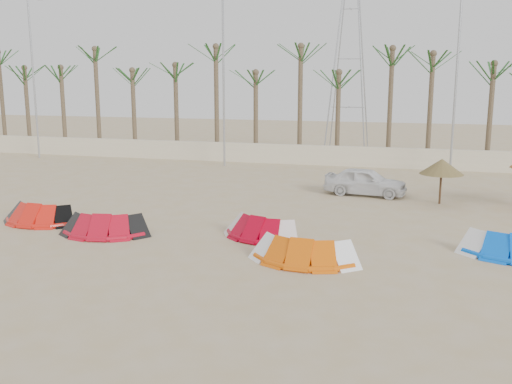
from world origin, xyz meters
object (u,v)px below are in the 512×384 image
(kite_red_left, at_px, (42,212))
(kite_red_mid, at_px, (108,223))
(kite_red_right, at_px, (262,226))
(parasol_left, at_px, (442,167))
(kite_orange, at_px, (305,248))
(car, at_px, (365,181))

(kite_red_left, distance_m, kite_red_mid, 3.51)
(kite_red_right, bearing_deg, parasol_left, 49.31)
(kite_orange, distance_m, car, 10.89)
(kite_red_left, bearing_deg, kite_orange, -10.15)
(kite_red_right, bearing_deg, car, 70.85)
(kite_red_mid, xyz_separation_m, kite_orange, (7.59, -1.15, 0.00))
(kite_red_right, bearing_deg, kite_orange, -48.07)
(kite_red_right, height_order, parasol_left, parasol_left)
(kite_red_left, relative_size, parasol_left, 1.51)
(kite_red_right, xyz_separation_m, parasol_left, (6.44, 7.49, 1.31))
(kite_red_mid, relative_size, kite_orange, 0.98)
(kite_red_left, relative_size, car, 0.79)
(kite_orange, xyz_separation_m, car, (0.96, 10.84, 0.26))
(car, bearing_deg, kite_red_left, 133.49)
(kite_orange, height_order, parasol_left, parasol_left)
(parasol_left, bearing_deg, kite_red_right, -130.69)
(kite_red_right, distance_m, car, 9.09)
(kite_red_left, height_order, car, car)
(parasol_left, relative_size, car, 0.52)
(kite_red_mid, height_order, kite_red_right, same)
(kite_red_right, distance_m, parasol_left, 9.97)
(kite_red_right, relative_size, parasol_left, 1.59)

